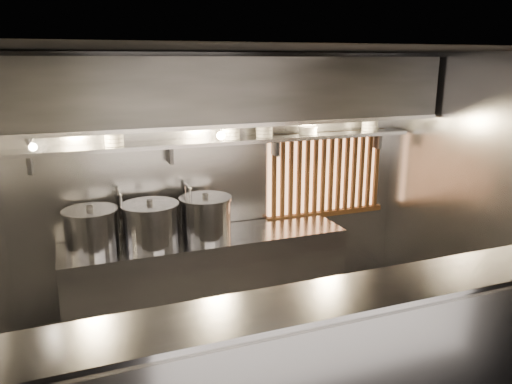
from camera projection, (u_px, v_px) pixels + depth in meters
floor at (274, 363)px, 4.62m from camera, size 4.50×4.50×0.00m
ceiling at (277, 49)px, 3.90m from camera, size 4.50×4.50×0.00m
wall_back at (222, 181)px, 5.61m from camera, size 4.50×0.00×4.50m
wall_right at (479, 195)px, 5.04m from camera, size 0.00×3.00×3.00m
serving_counter at (327, 367)px, 3.61m from camera, size 4.50×0.56×1.13m
cooking_bench at (208, 276)px, 5.41m from camera, size 3.00×0.70×0.90m
bowl_shelf at (227, 141)px, 5.32m from camera, size 4.40×0.34×0.04m
exhaust_hood at (233, 90)px, 4.98m from camera, size 4.40×0.81×0.65m
wood_screen at (326, 174)px, 6.02m from camera, size 1.56×0.09×1.04m
faucet_left at (119, 202)px, 5.11m from camera, size 0.04×0.30×0.50m
faucet_right at (186, 196)px, 5.35m from camera, size 0.04×0.30×0.50m
heat_lamp at (29, 140)px, 4.19m from camera, size 0.25×0.35×0.20m
pendant_bulb at (221, 135)px, 5.16m from camera, size 0.09×0.09×0.19m
stock_pot_left at (92, 230)px, 4.88m from camera, size 0.64×0.64×0.46m
stock_pot_mid at (151, 224)px, 5.02m from camera, size 0.72×0.72×0.47m
stock_pot_right at (206, 217)px, 5.23m from camera, size 0.59×0.59×0.48m
bowl_stack_0 at (114, 139)px, 4.89m from camera, size 0.20×0.20×0.13m
bowl_stack_1 at (231, 131)px, 5.31m from camera, size 0.21×0.21×0.17m
bowl_stack_2 at (264, 129)px, 5.45m from camera, size 0.20×0.20×0.17m
bowl_stack_3 at (308, 130)px, 5.64m from camera, size 0.22×0.22×0.09m
bowl_stack_4 at (370, 125)px, 5.93m from camera, size 0.21×0.21×0.13m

